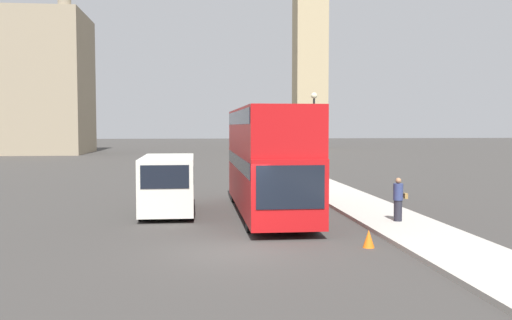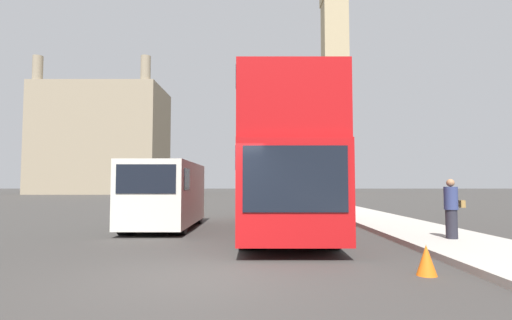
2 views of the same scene
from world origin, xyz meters
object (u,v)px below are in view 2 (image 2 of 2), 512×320
(clock_tower, at_px, (336,50))
(white_van, at_px, (166,193))
(pedestrian, at_px, (452,209))
(red_double_decker_bus, at_px, (280,161))
(street_lamp, at_px, (337,147))

(clock_tower, relative_size, white_van, 11.04)
(clock_tower, bearing_deg, pedestrian, -99.02)
(red_double_decker_bus, bearing_deg, street_lamp, 66.49)
(clock_tower, relative_size, street_lamp, 10.82)
(clock_tower, height_order, red_double_decker_bus, clock_tower)
(clock_tower, height_order, white_van, clock_tower)
(street_lamp, bearing_deg, red_double_decker_bus, -113.51)
(red_double_decker_bus, relative_size, pedestrian, 6.99)
(pedestrian, height_order, street_lamp, street_lamp)
(clock_tower, distance_m, street_lamp, 67.87)
(red_double_decker_bus, distance_m, street_lamp, 9.70)
(white_van, xyz_separation_m, pedestrian, (8.69, -3.71, -0.33))
(street_lamp, bearing_deg, clock_tower, 78.64)
(white_van, bearing_deg, red_double_decker_bus, -7.80)
(clock_tower, xyz_separation_m, white_van, (-20.30, -69.43, -29.15))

